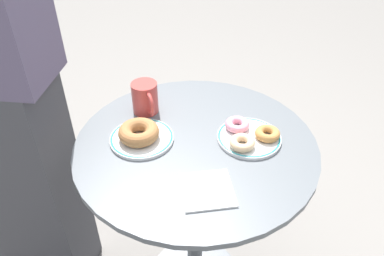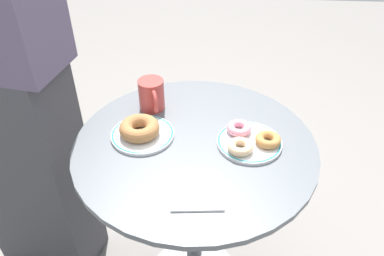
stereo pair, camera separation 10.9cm
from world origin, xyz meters
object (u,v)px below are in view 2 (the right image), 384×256
(donut_old_fashioned, at_px, (268,139))
(paper_napkin, at_px, (197,191))
(coffee_mug, at_px, (152,95))
(person_figure, at_px, (2,89))
(plate_left, at_px, (143,134))
(donut_pink_frosted, at_px, (239,128))
(cafe_table, at_px, (195,196))
(donut_cinnamon, at_px, (139,128))
(plate_right, at_px, (249,142))
(donut_glazed, at_px, (240,147))

(donut_old_fashioned, xyz_separation_m, paper_napkin, (-0.19, -0.19, -0.02))
(coffee_mug, relative_size, person_figure, 0.07)
(plate_left, xyz_separation_m, donut_pink_frosted, (0.29, 0.03, 0.02))
(cafe_table, distance_m, coffee_mug, 0.36)
(donut_pink_frosted, height_order, coffee_mug, coffee_mug)
(donut_pink_frosted, relative_size, person_figure, 0.04)
(donut_cinnamon, xyz_separation_m, person_figure, (-0.44, 0.09, 0.06))
(donut_pink_frosted, distance_m, paper_napkin, 0.27)
(donut_old_fashioned, bearing_deg, plate_right, 174.77)
(plate_right, xyz_separation_m, donut_glazed, (-0.03, -0.04, 0.02))
(plate_right, relative_size, coffee_mug, 1.51)
(paper_napkin, bearing_deg, coffee_mug, 114.93)
(plate_left, relative_size, plate_right, 1.00)
(cafe_table, bearing_deg, coffee_mug, 131.96)
(plate_right, relative_size, donut_old_fashioned, 2.57)
(plate_left, bearing_deg, person_figure, 169.50)
(donut_cinnamon, bearing_deg, paper_napkin, -49.06)
(donut_pink_frosted, xyz_separation_m, person_figure, (-0.73, 0.06, 0.07))
(donut_old_fashioned, bearing_deg, donut_pink_frosted, 150.05)
(donut_cinnamon, relative_size, donut_old_fashioned, 1.62)
(plate_left, relative_size, donut_glazed, 2.56)
(plate_left, bearing_deg, cafe_table, -7.49)
(donut_old_fashioned, bearing_deg, donut_cinnamon, 177.70)
(plate_left, relative_size, coffee_mug, 1.51)
(donut_old_fashioned, bearing_deg, paper_napkin, -134.79)
(plate_left, relative_size, donut_cinnamon, 1.58)
(donut_glazed, xyz_separation_m, paper_napkin, (-0.11, -0.16, -0.02))
(cafe_table, height_order, paper_napkin, paper_napkin)
(person_figure, bearing_deg, plate_left, -10.50)
(donut_old_fashioned, xyz_separation_m, coffee_mug, (-0.36, 0.17, 0.03))
(donut_pink_frosted, xyz_separation_m, coffee_mug, (-0.28, 0.12, 0.03))
(plate_left, xyz_separation_m, paper_napkin, (0.17, -0.21, -0.00))
(donut_pink_frosted, relative_size, paper_napkin, 0.56)
(plate_right, height_order, coffee_mug, coffee_mug)
(plate_left, bearing_deg, donut_glazed, -11.43)
(plate_right, relative_size, donut_glazed, 2.57)
(cafe_table, height_order, plate_right, plate_right)
(donut_glazed, xyz_separation_m, coffee_mug, (-0.28, 0.20, 0.03))
(paper_napkin, bearing_deg, plate_right, 54.64)
(coffee_mug, bearing_deg, donut_glazed, -36.19)
(plate_right, xyz_separation_m, person_figure, (-0.76, 0.10, 0.09))
(donut_old_fashioned, bearing_deg, coffee_mug, 155.21)
(plate_left, height_order, donut_pink_frosted, donut_pink_frosted)
(cafe_table, bearing_deg, person_figure, 170.28)
(donut_old_fashioned, relative_size, donut_pink_frosted, 1.00)
(donut_old_fashioned, distance_m, person_figure, 0.82)
(cafe_table, relative_size, paper_napkin, 5.69)
(cafe_table, distance_m, person_figure, 0.69)
(plate_left, bearing_deg, donut_pink_frosted, 5.46)
(donut_cinnamon, relative_size, donut_pink_frosted, 1.62)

